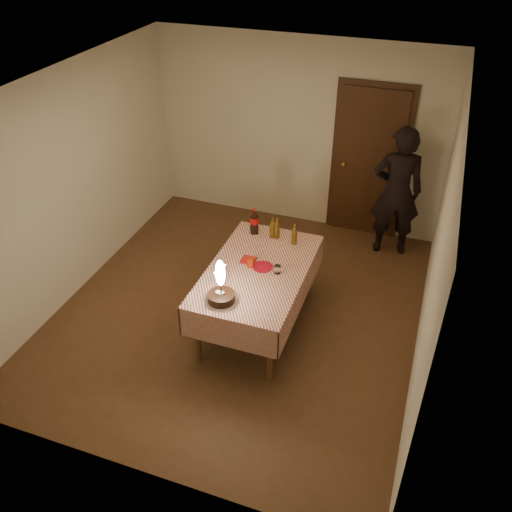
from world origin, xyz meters
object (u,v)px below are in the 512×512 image
amber_bottle_mid (277,229)px  birthday_cake (221,291)px  red_cup (250,262)px  amber_bottle_right (294,235)px  clear_cup (277,269)px  red_plate (263,267)px  dining_table (258,277)px  cola_bottle (254,221)px  amber_bottle_left (273,228)px  photographer (397,192)px

amber_bottle_mid → birthday_cake: bearing=-97.1°
red_cup → amber_bottle_right: size_ratio=0.39×
clear_cup → red_plate: bearing=165.6°
dining_table → birthday_cake: 0.67m
birthday_cake → cola_bottle: 1.29m
red_cup → amber_bottle_mid: (0.09, 0.63, 0.07)m
dining_table → amber_bottle_left: bearing=94.2°
cola_bottle → amber_bottle_mid: size_ratio=1.25×
dining_table → red_cup: red_cup is taller
birthday_cake → amber_bottle_right: size_ratio=1.89×
cola_bottle → amber_bottle_mid: bearing=-2.6°
red_plate → amber_bottle_left: (-0.09, 0.60, 0.11)m
red_plate → cola_bottle: (-0.32, 0.62, 0.15)m
red_cup → cola_bottle: size_ratio=0.31×
clear_cup → photographer: size_ratio=0.05×
clear_cup → amber_bottle_right: (0.01, 0.59, 0.07)m
cola_bottle → amber_bottle_right: size_ratio=1.25×
red_plate → cola_bottle: bearing=117.1°
amber_bottle_left → dining_table: bearing=-85.8°
red_cup → birthday_cake: bearing=-96.2°
birthday_cake → red_plate: bearing=73.5°
clear_cup → amber_bottle_mid: bearing=108.2°
red_cup → amber_bottle_left: 0.63m
red_cup → amber_bottle_mid: bearing=81.9°
dining_table → amber_bottle_mid: bearing=89.7°
red_plate → red_cup: bearing=-167.7°
cola_bottle → photographer: bearing=42.6°
red_cup → amber_bottle_mid: amber_bottle_mid is taller
dining_table → birthday_cake: bearing=-104.2°
dining_table → cola_bottle: (-0.28, 0.67, 0.25)m
red_plate → clear_cup: 0.19m
amber_bottle_left → amber_bottle_right: size_ratio=1.00×
birthday_cake → red_plate: birthday_cake is taller
cola_bottle → red_cup: bearing=-73.8°
birthday_cake → clear_cup: 0.73m
dining_table → amber_bottle_left: size_ratio=6.75×
birthday_cake → clear_cup: (0.37, 0.62, -0.08)m
amber_bottle_right → clear_cup: bearing=-90.7°
cola_bottle → clear_cup: bearing=-53.4°
dining_table → amber_bottle_right: 0.68m
birthday_cake → photographer: photographer is taller
dining_table → red_cup: bearing=166.3°
amber_bottle_left → photographer: bearing=47.8°
dining_table → birthday_cake: (-0.16, -0.62, 0.22)m
red_cup → amber_bottle_left: amber_bottle_left is taller
amber_bottle_left → amber_bottle_right: (0.27, -0.05, 0.00)m
cola_bottle → amber_bottle_mid: (0.28, -0.01, -0.03)m
amber_bottle_right → dining_table: bearing=-110.6°
red_plate → amber_bottle_right: (0.18, 0.55, 0.11)m
red_cup → clear_cup: 0.31m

